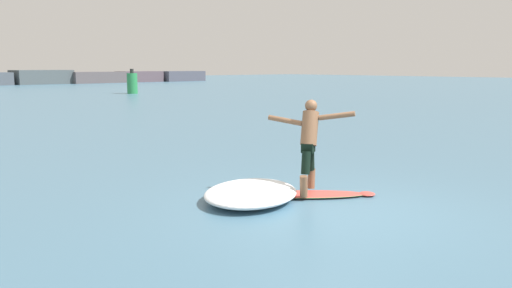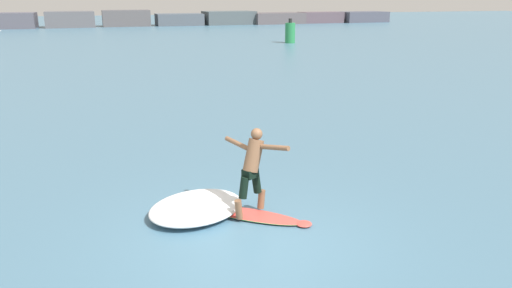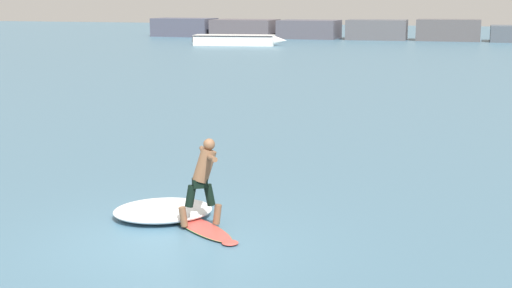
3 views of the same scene
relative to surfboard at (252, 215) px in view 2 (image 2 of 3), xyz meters
The scene contains 6 objects.
ground_plane 0.92m from the surfboard, 110.01° to the right, with size 200.00×200.00×0.00m, color #467089.
rock_jetty_breakwater 61.27m from the surfboard, 86.36° to the left, with size 69.62×5.11×2.06m.
surfboard is the anchor object (origin of this frame).
surfer 0.97m from the surfboard, 61.64° to the left, with size 0.93×1.35×1.60m.
channel_marker_buoy 35.10m from the surfboard, 67.39° to the left, with size 0.85×0.85×2.04m.
wave_foam_at_tail 1.07m from the surfboard, 155.37° to the left, with size 2.39×2.24×0.27m.
Camera 2 is at (-2.21, -7.26, 3.96)m, focal length 35.00 mm.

